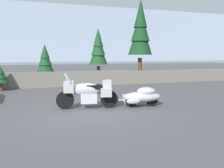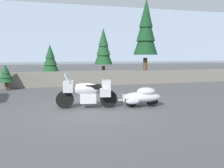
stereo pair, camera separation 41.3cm
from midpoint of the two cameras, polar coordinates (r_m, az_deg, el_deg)
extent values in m
plane|color=#4C4C4F|center=(8.15, -4.84, -6.64)|extent=(80.00, 80.00, 0.00)
cube|color=slate|center=(14.27, -9.04, 1.36)|extent=(8.00, 0.44, 0.95)
cube|color=slate|center=(16.98, 18.95, 1.92)|extent=(8.00, 0.56, 0.89)
cube|color=#99A8BF|center=(104.35, -13.77, 10.67)|extent=(240.00, 80.00, 16.00)
cylinder|color=black|center=(8.39, -10.75, -4.02)|extent=(0.67, 0.25, 0.66)
cylinder|color=black|center=(8.38, 0.57, -3.90)|extent=(0.67, 0.25, 0.66)
cube|color=silver|center=(8.34, -4.75, -3.64)|extent=(0.66, 0.53, 0.36)
ellipsoid|color=#B2B2B7|center=(8.28, -5.47, -1.40)|extent=(1.26, 0.63, 0.48)
cube|color=#B2B2B7|center=(8.29, -9.80, -0.63)|extent=(0.44, 0.57, 0.40)
cube|color=#9EB7C6|center=(8.26, -10.20, 1.64)|extent=(0.26, 0.46, 0.34)
cube|color=black|center=(8.27, -3.40, -0.70)|extent=(0.61, 0.45, 0.16)
cube|color=#B2B2B7|center=(8.28, -0.12, 0.03)|extent=(0.38, 0.45, 0.28)
cube|color=#B2B2B7|center=(8.02, -0.30, -2.24)|extent=(0.42, 0.22, 0.32)
cube|color=#B2B2B7|center=(8.61, -0.61, -1.56)|extent=(0.42, 0.22, 0.32)
cylinder|color=silver|center=(8.26, -9.49, 0.95)|extent=(0.15, 0.70, 0.04)
cylinder|color=silver|center=(8.34, -10.45, -2.34)|extent=(0.26, 0.11, 0.54)
cylinder|color=black|center=(8.53, 6.34, -4.50)|extent=(0.45, 0.17, 0.44)
cylinder|color=black|center=(8.72, 11.68, -4.34)|extent=(0.45, 0.17, 0.44)
ellipsoid|color=#B2B2B7|center=(8.59, 9.06, -3.38)|extent=(1.59, 0.92, 0.40)
ellipsoid|color=#B2B2B7|center=(8.59, 10.26, -1.91)|extent=(0.80, 0.67, 0.32)
cube|color=silver|center=(8.45, 4.37, -3.62)|extent=(0.11, 0.33, 0.24)
ellipsoid|color=#B2B2B7|center=(8.21, 6.78, -4.55)|extent=(0.54, 0.22, 0.20)
ellipsoid|color=#B2B2B7|center=(8.82, 5.94, -3.69)|extent=(0.54, 0.22, 0.20)
cylinder|color=silver|center=(8.41, 1.73, -4.28)|extent=(0.70, 0.16, 0.05)
cylinder|color=brown|center=(17.12, 9.27, 3.76)|extent=(0.31, 0.31, 1.77)
cone|color=#143D1E|center=(17.14, 9.45, 12.19)|extent=(1.83, 1.83, 2.80)
cone|color=#143D1E|center=(17.23, 9.51, 14.98)|extent=(1.42, 1.42, 2.45)
cone|color=#143D1E|center=(17.36, 9.58, 17.74)|extent=(1.00, 1.00, 2.10)
cylinder|color=brown|center=(15.26, -14.81, 1.27)|extent=(0.20, 0.20, 0.78)
cone|color=#194723|center=(15.18, -14.95, 5.41)|extent=(1.11, 1.11, 1.23)
cone|color=#194723|center=(15.17, -15.00, 6.81)|extent=(0.86, 0.86, 1.07)
cone|color=#194723|center=(15.17, -15.05, 8.20)|extent=(0.61, 0.61, 0.92)
cylinder|color=brown|center=(16.73, -1.51, 2.70)|extent=(0.24, 0.24, 1.15)
cone|color=#194723|center=(16.67, -1.53, 8.28)|extent=(1.38, 1.38, 1.81)
cone|color=#194723|center=(16.69, -1.54, 10.16)|extent=(1.07, 1.07, 1.58)
cone|color=#194723|center=(16.72, -1.54, 12.02)|extent=(0.76, 0.76, 1.36)
cylinder|color=brown|center=(13.77, -24.94, -0.59)|extent=(0.17, 0.17, 0.42)
cone|color=#194723|center=(13.71, -25.08, 1.88)|extent=(0.86, 0.86, 0.66)
cone|color=#194723|center=(13.69, -25.13, 2.71)|extent=(0.67, 0.67, 0.58)
cone|color=#194723|center=(13.68, -25.17, 3.55)|extent=(0.47, 0.47, 0.50)
camera|label=1|loc=(0.21, -88.64, 0.18)|focal=35.24mm
camera|label=2|loc=(0.21, 91.36, -0.18)|focal=35.24mm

